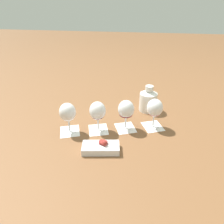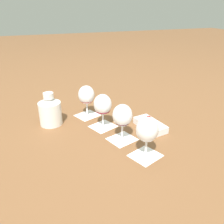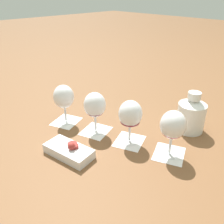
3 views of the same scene
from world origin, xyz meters
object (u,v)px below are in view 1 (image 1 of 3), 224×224
Objects in this scene: wine_glass_2 at (98,112)px; snack_dish at (101,148)px; ceramic_vase at (148,100)px; wine_glass_0 at (155,109)px; wine_glass_1 at (126,110)px; wine_glass_3 at (68,113)px.

wine_glass_2 reaches higher than snack_dish.
ceramic_vase reaches higher than snack_dish.
wine_glass_0 is 0.36m from snack_dish.
wine_glass_1 is at bearing -163.36° from wine_glass_2.
snack_dish is (-0.20, 0.12, -0.09)m from wine_glass_3.
wine_glass_1 is 0.26m from ceramic_vase.
wine_glass_0 is 0.45m from wine_glass_3.
wine_glass_0 is 0.20m from ceramic_vase.
wine_glass_0 is 0.15m from wine_glass_1.
wine_glass_1 and wine_glass_2 have the same top height.
wine_glass_2 reaches higher than ceramic_vase.
snack_dish is (0.09, 0.21, -0.09)m from wine_glass_1.
wine_glass_2 is 0.15m from wine_glass_3.
snack_dish is at bearing 107.64° from wine_glass_2.
wine_glass_3 is (0.44, 0.12, 0.00)m from wine_glass_0.
wine_glass_3 is at bearing -32.14° from snack_dish.
snack_dish is (0.20, 0.44, -0.05)m from ceramic_vase.
wine_glass_2 is at bearing 47.06° from ceramic_vase.
wine_glass_2 is at bearing -72.36° from snack_dish.
wine_glass_0 and wine_glass_3 have the same top height.
wine_glass_2 is 0.90× the size of snack_dish.
wine_glass_1 reaches higher than snack_dish.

